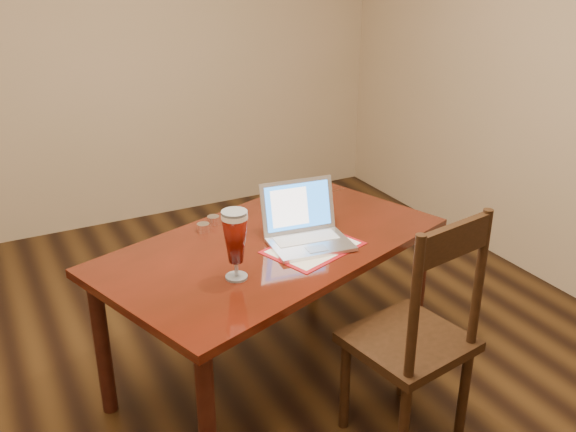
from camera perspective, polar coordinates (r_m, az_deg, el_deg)
ground at (r=3.14m, az=-4.00°, el=-17.17°), size 5.00×5.00×0.00m
room_shell at (r=2.40m, az=-5.21°, el=16.73°), size 4.51×5.01×2.71m
dining_table at (r=3.00m, az=-1.44°, el=-3.78°), size 1.79×1.35×1.05m
dining_chair at (r=2.76m, az=11.27°, el=-10.60°), size 0.53×0.51×1.09m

